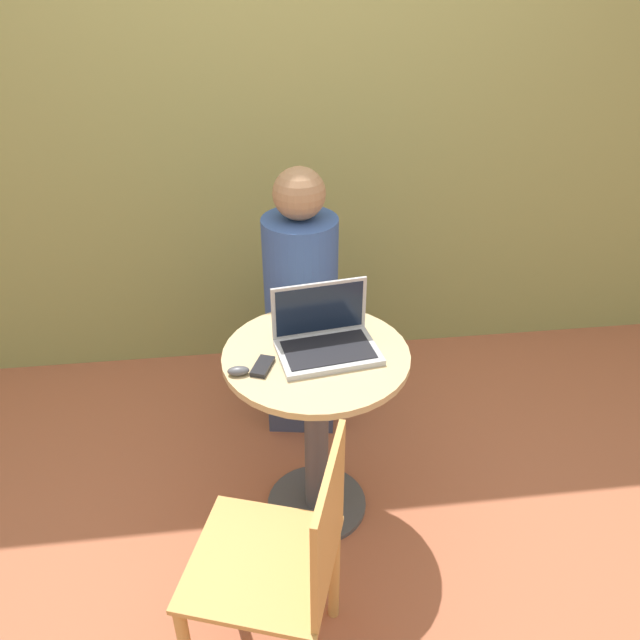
% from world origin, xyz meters
% --- Properties ---
extents(ground_plane, '(12.00, 12.00, 0.00)m').
position_xyz_m(ground_plane, '(0.00, 0.00, 0.00)').
color(ground_plane, '#B26042').
extents(back_wall, '(7.00, 0.05, 2.60)m').
position_xyz_m(back_wall, '(0.00, 1.15, 1.30)').
color(back_wall, '#939956').
rests_on(back_wall, ground_plane).
extents(round_table, '(0.64, 0.64, 0.74)m').
position_xyz_m(round_table, '(0.00, 0.00, 0.51)').
color(round_table, '#4C4C51').
rests_on(round_table, ground_plane).
extents(laptop, '(0.36, 0.27, 0.22)m').
position_xyz_m(laptop, '(0.03, 0.02, 0.79)').
color(laptop, '#B7B7BC').
rests_on(laptop, round_table).
extents(cell_phone, '(0.09, 0.12, 0.02)m').
position_xyz_m(cell_phone, '(-0.18, -0.07, 0.75)').
color(cell_phone, black).
rests_on(cell_phone, round_table).
extents(computer_mouse, '(0.07, 0.04, 0.03)m').
position_xyz_m(computer_mouse, '(-0.26, -0.09, 0.76)').
color(computer_mouse, '#4C4C51').
rests_on(computer_mouse, round_table).
extents(chair_empty, '(0.51, 0.51, 0.86)m').
position_xyz_m(chair_empty, '(-0.16, -0.61, 0.45)').
color(chair_empty, tan).
rests_on(chair_empty, ground_plane).
extents(person_seated, '(0.36, 0.50, 1.22)m').
position_xyz_m(person_seated, '(0.01, 0.59, 0.52)').
color(person_seated, '#3D4766').
rests_on(person_seated, ground_plane).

